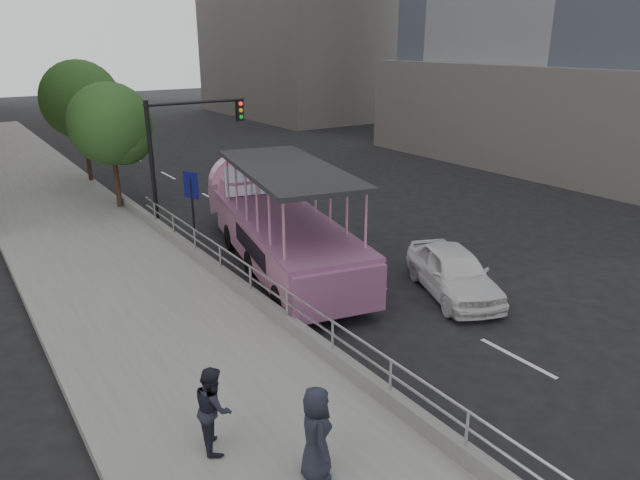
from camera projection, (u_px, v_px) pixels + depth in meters
ground at (429, 336)px, 14.94m from camera, size 160.00×160.00×0.00m
sidewalk at (102, 261)px, 19.63m from camera, size 5.50×80.00×0.30m
kerb_wall at (288, 322)px, 14.68m from camera, size 0.24×30.00×0.36m
guardrail at (287, 298)px, 14.46m from camera, size 0.07×22.00×0.71m
duck_boat at (275, 224)px, 19.65m from camera, size 4.88×11.24×3.63m
car at (454, 272)px, 17.17m from camera, size 3.27×4.65×1.47m
pedestrian_mid at (213, 408)px, 10.19m from camera, size 0.80×0.93×1.64m
pedestrian_far at (316, 433)px, 9.48m from camera, size 0.79×0.97×1.70m
parking_sign at (192, 203)px, 20.32m from camera, size 0.30×0.62×2.98m
traffic_signal at (180, 142)px, 22.61m from camera, size 4.20×0.32×5.20m
street_tree_near at (113, 127)px, 24.33m from camera, size 3.52×3.52×5.72m
street_tree_far at (83, 103)px, 28.95m from camera, size 3.97×3.97×6.45m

